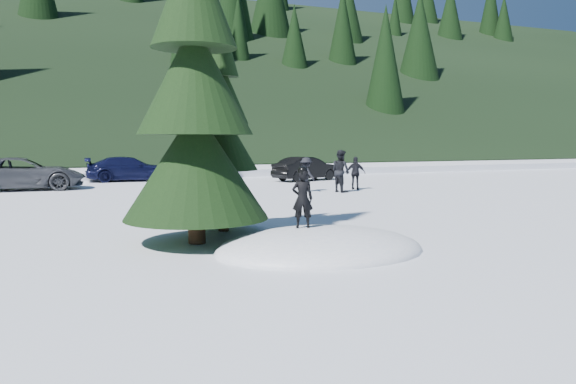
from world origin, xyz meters
name	(u,v)px	position (x,y,z in m)	size (l,w,h in m)	color
ground	(320,251)	(0.00, 0.00, 0.00)	(200.00, 200.00, 0.00)	white
snow_mound	(320,251)	(0.00, 0.00, 0.00)	(4.48, 3.52, 0.96)	white
forest_hillside	(107,44)	(0.00, 54.00, 12.50)	(200.00, 60.00, 25.00)	black
spruce_tall	(195,93)	(-2.20, 1.80, 3.32)	(3.20, 3.20, 8.60)	#301F10
spruce_short	(223,148)	(-1.20, 3.20, 2.10)	(2.20, 2.20, 5.37)	#301F10
child_skier	(302,199)	(-0.32, 0.21, 1.08)	(0.44, 0.29, 1.21)	black
adult_0	(341,171)	(6.31, 11.34, 0.92)	(0.90, 0.70, 1.84)	black
adult_1	(356,173)	(7.52, 12.20, 0.75)	(0.88, 0.37, 1.51)	black
adult_2	(306,175)	(5.01, 12.11, 0.75)	(0.97, 0.56, 1.51)	black
car_2	(23,174)	(-6.63, 17.63, 0.74)	(2.47, 5.36, 1.49)	#44464B
car_3	(130,169)	(-1.53, 21.33, 0.67)	(1.88, 4.63, 1.34)	black
car_4	(203,166)	(2.81, 22.39, 0.72)	(1.69, 4.21, 1.43)	gray
car_5	(307,169)	(7.66, 18.07, 0.66)	(1.40, 4.01, 1.32)	black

